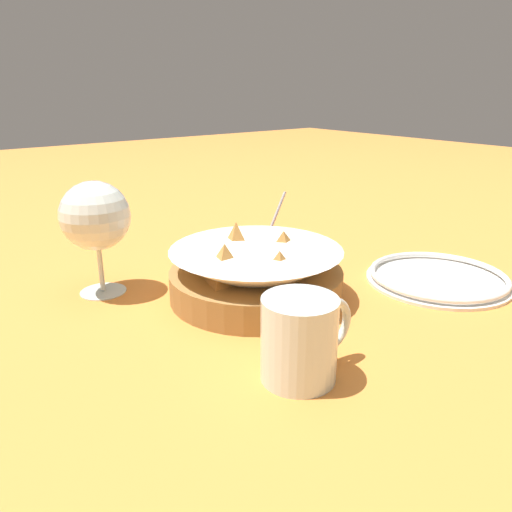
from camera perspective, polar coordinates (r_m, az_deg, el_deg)
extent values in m
plane|color=orange|center=(0.69, 1.32, -4.96)|extent=(4.00, 4.00, 0.00)
cylinder|color=olive|center=(0.69, 0.00, -3.13)|extent=(0.24, 0.24, 0.04)
cone|color=white|center=(0.69, 0.00, -1.85)|extent=(0.24, 0.24, 0.07)
cylinder|color=#3D842D|center=(0.69, 0.00, -2.98)|extent=(0.18, 0.18, 0.01)
pyramid|color=#B77A38|center=(0.71, 3.13, 0.65)|extent=(0.08, 0.06, 0.06)
pyramid|color=#B77A38|center=(0.72, -2.26, 1.26)|extent=(0.06, 0.07, 0.07)
pyramid|color=#B77A38|center=(0.65, -3.56, -1.16)|extent=(0.10, 0.09, 0.06)
pyramid|color=#B77A38|center=(0.64, 2.68, -1.72)|extent=(0.07, 0.07, 0.06)
cylinder|color=#B7B7BC|center=(0.86, 1.44, 1.40)|extent=(0.07, 0.07, 0.04)
cylinder|color=red|center=(0.86, 1.44, 1.83)|extent=(0.05, 0.05, 0.03)
cylinder|color=#B7B7BC|center=(0.86, 2.06, 4.11)|extent=(0.05, 0.01, 0.09)
cylinder|color=silver|center=(0.75, -17.05, -3.84)|extent=(0.06, 0.06, 0.00)
cylinder|color=silver|center=(0.74, -17.32, -1.26)|extent=(0.01, 0.01, 0.07)
sphere|color=silver|center=(0.71, -17.91, 4.40)|extent=(0.10, 0.10, 0.10)
sphere|color=#E5B77F|center=(0.72, -17.81, 3.48)|extent=(0.06, 0.06, 0.06)
cylinder|color=silver|center=(0.50, 4.94, -9.46)|extent=(0.08, 0.08, 0.09)
cylinder|color=#935119|center=(0.51, 4.90, -10.48)|extent=(0.06, 0.06, 0.06)
torus|color=silver|center=(0.53, 8.39, -7.86)|extent=(0.06, 0.01, 0.06)
cylinder|color=white|center=(0.80, 20.04, -2.49)|extent=(0.21, 0.21, 0.01)
torus|color=white|center=(0.80, 20.09, -2.05)|extent=(0.20, 0.20, 0.01)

